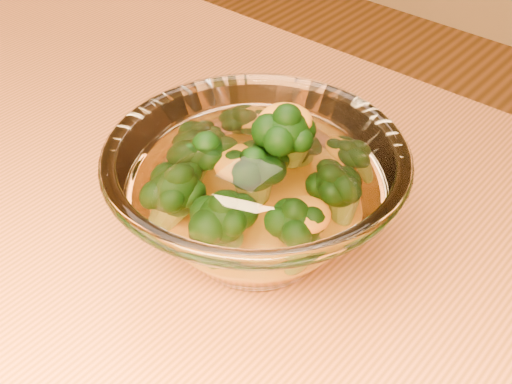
% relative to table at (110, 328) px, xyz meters
% --- Properties ---
extents(table, '(1.20, 0.80, 0.75)m').
position_rel_table_xyz_m(table, '(0.00, 0.00, 0.00)').
color(table, '#C2693A').
rests_on(table, ground).
extents(glass_bowl, '(0.23, 0.23, 0.10)m').
position_rel_table_xyz_m(glass_bowl, '(0.10, 0.08, 0.15)').
color(glass_bowl, white).
rests_on(glass_bowl, table).
extents(cheese_sauce, '(0.11, 0.11, 0.03)m').
position_rel_table_xyz_m(cheese_sauce, '(0.10, 0.08, 0.13)').
color(cheese_sauce, yellow).
rests_on(cheese_sauce, glass_bowl).
extents(broccoli_heap, '(0.15, 0.15, 0.09)m').
position_rel_table_xyz_m(broccoli_heap, '(0.09, 0.09, 0.17)').
color(broccoli_heap, black).
rests_on(broccoli_heap, cheese_sauce).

